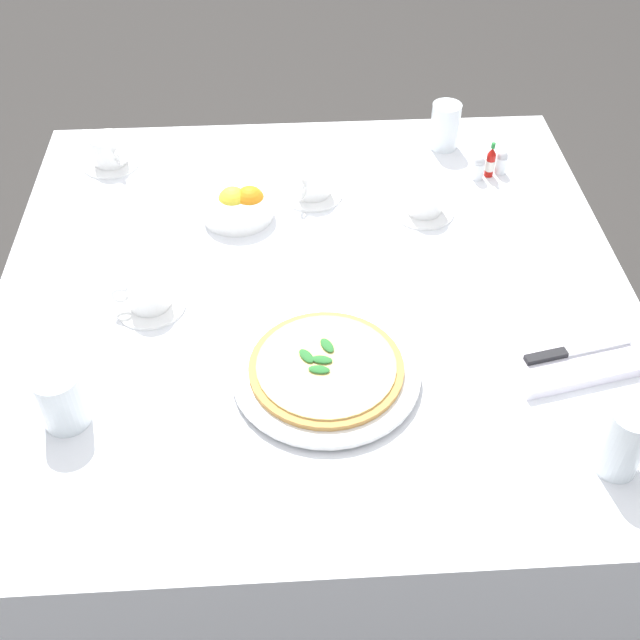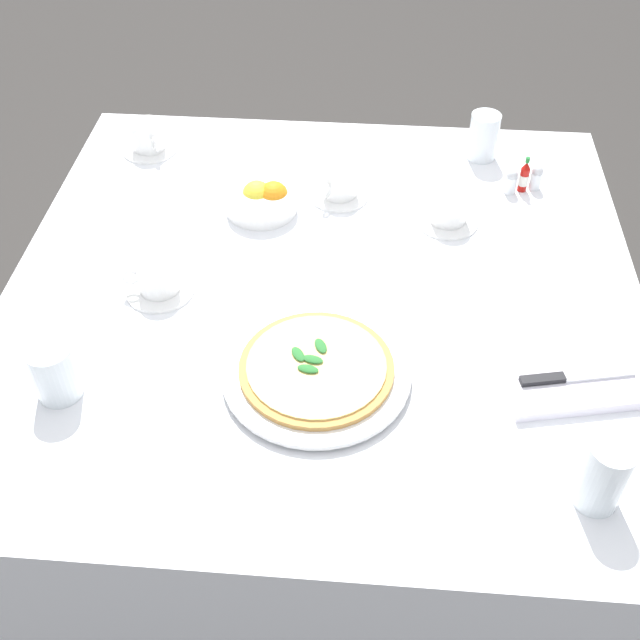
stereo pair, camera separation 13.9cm
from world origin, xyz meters
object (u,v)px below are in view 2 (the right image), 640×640
Objects in this scene: pizza_plate at (316,373)px; hot_sauce_bottle at (524,177)px; salt_shaker at (536,178)px; coffee_cup_center_back at (339,185)px; coffee_cup_near_left at (148,138)px; napkin_folded at (568,382)px; water_glass_right_edge at (602,479)px; pepper_shaker at (511,182)px; water_glass_far_left at (483,139)px; pizza at (316,367)px; water_glass_near_right at (55,374)px; dinner_knife at (572,377)px; coffee_cup_left_edge at (158,279)px; coffee_cup_far_right at (449,210)px; citrus_bowl at (263,199)px.

pizza_plate is 3.85× the size of hot_sauce_bottle.
coffee_cup_center_back is at bearing -171.43° from salt_shaker.
coffee_cup_near_left is 0.54× the size of napkin_folded.
napkin_folded is at bearing 91.65° from water_glass_right_edge.
coffee_cup_center_back is 0.37m from pepper_shaker.
water_glass_far_left is 1.92× the size of pepper_shaker.
pizza is at bearing -123.24° from pepper_shaker.
salt_shaker is (0.85, 0.66, -0.02)m from water_glass_near_right.
water_glass_far_left is at bearing 111.33° from pepper_shaker.
coffee_cup_left_edge is at bearing 154.13° from dinner_knife.
coffee_cup_far_right reaches higher than pizza.
dinner_knife reaches higher than pizza_plate.
coffee_cup_near_left is 0.75m from water_glass_near_right.
pepper_shaker is (-0.05, 0.56, 0.00)m from dinner_knife.
coffee_cup_far_right is at bearing -1.65° from citrus_bowl.
salt_shaker is (0.01, 0.80, -0.03)m from water_glass_right_edge.
water_glass_near_right is at bearing -170.84° from pizza_plate.
hot_sauce_bottle is at bearing 55.32° from pizza.
water_glass_far_left is (0.74, 0.78, 0.00)m from water_glass_near_right.
pizza is 0.82m from coffee_cup_near_left.
hot_sauce_bottle is at bearing -6.45° from coffee_cup_near_left.
hot_sauce_bottle is at bearing -57.39° from water_glass_far_left.
coffee_cup_left_edge is at bearing -151.11° from pepper_shaker.
hot_sauce_bottle is at bearing 28.56° from coffee_cup_left_edge.
water_glass_right_edge is 0.93m from water_glass_far_left.
napkin_folded is (-0.01, 0.22, -0.04)m from water_glass_right_edge.
pizza_plate is 0.69m from pepper_shaker.
coffee_cup_center_back is at bearing 116.90° from dinner_knife.
dinner_knife is (0.00, 0.00, 0.01)m from napkin_folded.
coffee_cup_near_left is at bearing 123.43° from pizza.
hot_sauce_bottle is 0.03m from salt_shaker.
pizza is at bearing 169.79° from napkin_folded.
coffee_cup_left_edge is 0.84m from water_glass_right_edge.
pepper_shaker is (0.53, 0.11, -0.00)m from citrus_bowl.
pepper_shaker is (-0.04, 0.56, 0.02)m from napkin_folded.
coffee_cup_center_back reaches higher than pizza_plate.
coffee_cup_near_left is 0.77m from water_glass_far_left.
pizza_plate is 0.42m from dinner_knife.
pizza_plate is 0.48m from water_glass_right_edge.
coffee_cup_near_left is 0.48m from coffee_cup_center_back.
salt_shaker is at bearing 53.99° from pizza_plate.
pepper_shaker is (0.83, -0.11, -0.01)m from coffee_cup_near_left.
hot_sauce_bottle reaches higher than dinner_knife.
pizza is at bearing -124.68° from hot_sauce_bottle.
coffee_cup_far_right is 0.27m from water_glass_far_left.
pepper_shaker reaches higher than dinner_knife.
napkin_folded is at bearing -38.41° from citrus_bowl.
water_glass_near_right reaches higher than pizza.
water_glass_far_left is 0.15m from pepper_shaker.
coffee_cup_left_edge is at bearing -140.81° from water_glass_far_left.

